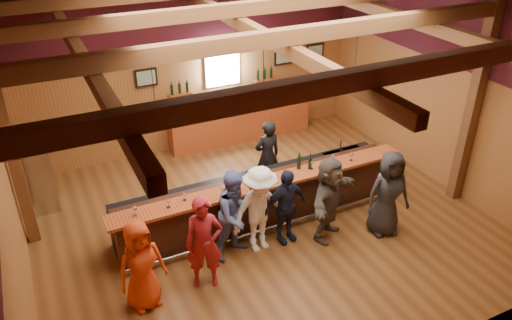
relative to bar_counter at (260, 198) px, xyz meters
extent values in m
plane|color=brown|center=(-0.02, -0.15, -0.52)|extent=(9.00, 9.00, 0.00)
cube|color=brown|center=(-0.02, 3.85, 1.73)|extent=(9.00, 0.04, 4.50)
cube|color=brown|center=(-0.02, -4.15, 1.73)|extent=(9.00, 0.04, 4.50)
cube|color=brown|center=(-4.52, -0.15, 1.73)|extent=(0.04, 8.00, 4.50)
cube|color=brown|center=(4.48, -0.15, 1.73)|extent=(0.04, 8.00, 4.50)
cube|color=brown|center=(-0.02, -0.15, 3.98)|extent=(9.00, 8.00, 0.04)
cube|color=#3D1018|center=(-0.02, 3.83, 3.13)|extent=(9.00, 0.01, 1.70)
cube|color=#3D1018|center=(4.46, -0.15, 3.13)|extent=(0.01, 8.00, 1.70)
cube|color=#543218|center=(-4.37, 1.35, 1.73)|extent=(0.22, 0.22, 4.50)
cube|color=#543218|center=(4.33, -1.15, 1.73)|extent=(0.22, 0.22, 4.50)
cube|color=#543218|center=(-0.02, -3.15, 3.68)|extent=(8.80, 0.20, 0.25)
cube|color=#543218|center=(-0.02, -1.15, 3.68)|extent=(8.80, 0.20, 0.25)
cube|color=#543218|center=(-0.02, 0.85, 3.68)|extent=(8.80, 0.20, 0.25)
cube|color=#543218|center=(-3.02, -0.15, 3.43)|extent=(0.18, 7.80, 0.22)
cube|color=#543218|center=(-0.02, -0.15, 3.43)|extent=(0.18, 7.80, 0.22)
cube|color=#543218|center=(2.98, -0.15, 3.43)|extent=(0.18, 7.80, 0.22)
cube|color=black|center=(-0.02, -0.15, 0.00)|extent=(6.00, 0.60, 1.05)
cube|color=#973E1B|center=(-0.02, -0.33, 0.56)|extent=(6.30, 0.50, 0.06)
cube|color=black|center=(-0.02, 0.23, 0.40)|extent=(6.00, 0.48, 0.05)
cube|color=black|center=(-0.02, 0.23, -0.07)|extent=(6.00, 0.48, 0.90)
cube|color=silver|center=(1.98, 0.23, 0.36)|extent=(0.45, 0.40, 0.14)
cube|color=silver|center=(2.48, 0.23, 0.36)|extent=(0.45, 0.40, 0.14)
cylinder|color=silver|center=(-0.02, -0.57, -0.37)|extent=(6.00, 0.06, 0.06)
cube|color=#973E1B|center=(1.18, 3.57, -0.07)|extent=(4.00, 0.50, 0.90)
cube|color=black|center=(1.18, 3.57, 0.40)|extent=(4.00, 0.52, 0.05)
cube|color=silver|center=(0.78, 3.80, 1.53)|extent=(0.95, 0.08, 0.95)
cube|color=white|center=(0.78, 3.75, 1.53)|extent=(0.78, 0.01, 0.78)
cube|color=black|center=(-1.22, 3.79, 1.58)|extent=(0.55, 0.04, 0.45)
cube|color=silver|center=(-1.22, 3.77, 1.58)|extent=(0.45, 0.01, 0.35)
cube|color=black|center=(2.58, 3.79, 1.58)|extent=(0.55, 0.04, 0.45)
cube|color=silver|center=(2.58, 3.77, 1.58)|extent=(0.45, 0.01, 0.35)
cube|color=black|center=(3.58, 3.79, 1.58)|extent=(0.55, 0.04, 0.45)
cube|color=silver|center=(3.58, 3.77, 1.58)|extent=(0.45, 0.01, 0.35)
cube|color=#973E1B|center=(-0.42, 3.73, 1.03)|extent=(0.60, 0.18, 0.04)
cylinder|color=black|center=(-0.62, 3.73, 1.18)|extent=(0.07, 0.07, 0.26)
cylinder|color=black|center=(-0.42, 3.73, 1.18)|extent=(0.07, 0.07, 0.26)
cylinder|color=black|center=(-0.22, 3.73, 1.18)|extent=(0.07, 0.07, 0.26)
cube|color=#973E1B|center=(1.98, 3.73, 1.03)|extent=(0.60, 0.18, 0.04)
cylinder|color=black|center=(1.78, 3.73, 1.18)|extent=(0.07, 0.07, 0.26)
cylinder|color=black|center=(1.98, 3.73, 1.18)|extent=(0.07, 0.07, 0.26)
cylinder|color=black|center=(2.18, 3.73, 1.18)|extent=(0.07, 0.07, 0.26)
cylinder|color=black|center=(-2.02, -0.15, 2.80)|extent=(0.01, 0.01, 1.25)
sphere|color=orange|center=(-2.02, -0.15, 2.18)|extent=(0.24, 0.24, 0.24)
cylinder|color=black|center=(-0.02, -0.15, 2.80)|extent=(0.01, 0.01, 1.25)
sphere|color=orange|center=(-0.02, -0.15, 2.18)|extent=(0.24, 0.24, 0.24)
cylinder|color=black|center=(1.98, -0.15, 2.80)|extent=(0.01, 0.01, 1.25)
sphere|color=orange|center=(1.98, -0.15, 2.18)|extent=(0.24, 0.24, 0.24)
cube|color=silver|center=(-4.12, 2.45, 0.38)|extent=(0.70, 0.70, 1.80)
imported|color=red|center=(-2.82, -1.35, 0.31)|extent=(0.90, 0.68, 1.66)
imported|color=maroon|center=(-1.71, -1.32, 0.36)|extent=(0.75, 0.60, 1.77)
imported|color=#566CAD|center=(-0.89, -0.80, 0.37)|extent=(1.03, 0.90, 1.79)
imported|color=white|center=(-0.44, -0.87, 0.38)|extent=(1.22, 0.78, 1.80)
imported|color=#1C2039|center=(0.13, -0.86, 0.27)|extent=(0.97, 0.49, 1.59)
imported|color=#524B41|center=(0.94, -1.11, 0.37)|extent=(1.67, 1.35, 1.78)
imported|color=#252527|center=(2.07, -1.49, 0.38)|extent=(0.98, 0.74, 1.81)
imported|color=black|center=(0.68, 0.99, 0.34)|extent=(0.64, 0.42, 1.72)
cylinder|color=brown|center=(-0.02, -0.34, 0.70)|extent=(0.20, 0.20, 0.22)
cylinder|color=black|center=(0.81, -0.17, 0.72)|extent=(0.08, 0.08, 0.27)
cylinder|color=black|center=(0.81, -0.17, 0.90)|extent=(0.03, 0.03, 0.09)
cylinder|color=black|center=(1.01, -0.27, 0.71)|extent=(0.07, 0.07, 0.25)
cylinder|color=black|center=(1.01, -0.27, 0.88)|extent=(0.03, 0.03, 0.09)
cylinder|color=silver|center=(-2.62, -0.34, 0.59)|extent=(0.08, 0.08, 0.01)
cylinder|color=silver|center=(-2.62, -0.34, 0.65)|extent=(0.01, 0.01, 0.11)
sphere|color=silver|center=(-2.62, -0.34, 0.74)|extent=(0.09, 0.09, 0.09)
cylinder|color=silver|center=(-2.02, -0.35, 0.59)|extent=(0.07, 0.07, 0.01)
cylinder|color=silver|center=(-2.02, -0.35, 0.65)|extent=(0.01, 0.01, 0.10)
sphere|color=silver|center=(-2.02, -0.35, 0.73)|extent=(0.08, 0.08, 0.08)
cylinder|color=silver|center=(-1.68, -0.25, 0.59)|extent=(0.06, 0.06, 0.01)
cylinder|color=silver|center=(-1.68, -0.25, 0.64)|extent=(0.01, 0.01, 0.09)
sphere|color=silver|center=(-1.68, -0.25, 0.72)|extent=(0.07, 0.07, 0.07)
cylinder|color=silver|center=(-0.99, -0.39, 0.59)|extent=(0.08, 0.08, 0.01)
cylinder|color=silver|center=(-0.99, -0.39, 0.65)|extent=(0.01, 0.01, 0.11)
sphere|color=silver|center=(-0.99, -0.39, 0.74)|extent=(0.09, 0.09, 0.09)
cylinder|color=silver|center=(-0.35, -0.30, 0.59)|extent=(0.07, 0.07, 0.01)
cylinder|color=silver|center=(-0.35, -0.30, 0.65)|extent=(0.01, 0.01, 0.10)
sphere|color=silver|center=(-0.35, -0.30, 0.73)|extent=(0.08, 0.08, 0.08)
cylinder|color=silver|center=(1.03, -0.30, 0.59)|extent=(0.07, 0.07, 0.01)
cylinder|color=silver|center=(1.03, -0.30, 0.65)|extent=(0.01, 0.01, 0.10)
sphere|color=silver|center=(1.03, -0.30, 0.73)|extent=(0.08, 0.08, 0.08)
cylinder|color=silver|center=(1.57, -0.24, 0.59)|extent=(0.07, 0.07, 0.01)
cylinder|color=silver|center=(1.57, -0.24, 0.65)|extent=(0.01, 0.01, 0.10)
sphere|color=silver|center=(1.57, -0.24, 0.73)|extent=(0.08, 0.08, 0.08)
cylinder|color=silver|center=(1.97, -0.36, 0.59)|extent=(0.07, 0.07, 0.01)
cylinder|color=silver|center=(1.97, -0.36, 0.65)|extent=(0.01, 0.01, 0.10)
sphere|color=silver|center=(1.97, -0.36, 0.73)|extent=(0.08, 0.08, 0.08)
camera|label=1|loc=(-3.85, -7.74, 5.76)|focal=35.00mm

